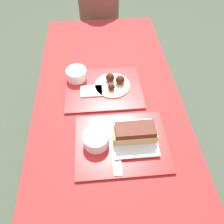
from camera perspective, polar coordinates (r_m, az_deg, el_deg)
ground_plane at (r=1.73m, az=-0.43°, el=-15.61°), size 12.00×12.00×0.00m
picnic_table at (r=1.16m, az=-0.62°, el=-2.91°), size 0.77×1.81×0.74m
picnic_bench_far at (r=2.17m, az=-3.01°, el=17.58°), size 0.73×0.28×0.47m
tray_near at (r=0.98m, az=2.49°, el=-8.17°), size 0.41×0.32×0.01m
tray_far at (r=1.19m, az=-2.20°, el=6.14°), size 0.41×0.32×0.01m
bowl_coleslaw_near at (r=0.95m, az=-4.21°, el=-7.08°), size 0.11×0.11×0.06m
brisket_sandwich_plate at (r=0.96m, az=5.89°, el=-5.96°), size 0.20×0.20×0.09m
plastic_fork_near at (r=0.94m, az=0.44°, el=-11.57°), size 0.02×0.17×0.00m
plastic_knife_near at (r=0.94m, az=1.80°, el=-11.46°), size 0.02×0.17×0.00m
condiment_packet at (r=1.01m, az=0.91°, el=-4.48°), size 0.04×0.03×0.01m
bowl_coleslaw_far at (r=1.23m, az=-9.23°, el=9.83°), size 0.11×0.11×0.06m
wings_plate_far at (r=1.19m, az=0.38°, el=7.62°), size 0.19×0.19×0.06m
napkin_far at (r=1.17m, az=-5.40°, el=5.46°), size 0.11×0.08×0.01m
person_seated_across at (r=1.99m, az=-3.58°, el=26.39°), size 0.33×0.33×0.68m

